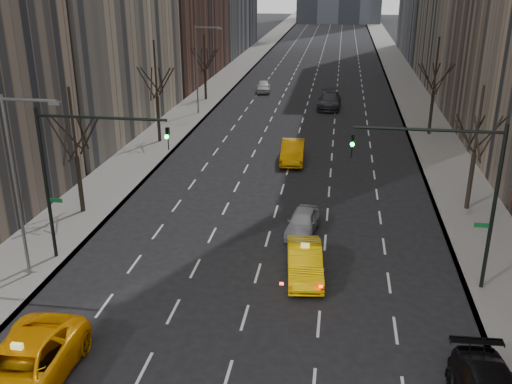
% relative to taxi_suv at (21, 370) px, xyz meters
% --- Properties ---
extents(sidewalk_left, '(4.50, 320.00, 0.15)m').
position_rel_taxi_suv_xyz_m(sidewalk_left, '(-5.09, 67.76, -0.82)').
color(sidewalk_left, slate).
rests_on(sidewalk_left, ground).
extents(sidewalk_right, '(4.50, 320.00, 0.15)m').
position_rel_taxi_suv_xyz_m(sidewalk_right, '(19.41, 67.76, -0.82)').
color(sidewalk_right, slate).
rests_on(sidewalk_right, ground).
extents(tree_lw_b, '(3.36, 3.50, 7.82)m').
position_rel_taxi_suv_xyz_m(tree_lw_b, '(-4.84, 15.76, 2.82)').
color(tree_lw_b, black).
rests_on(tree_lw_b, ground).
extents(tree_lw_c, '(3.36, 3.50, 8.74)m').
position_rel_taxi_suv_xyz_m(tree_lw_c, '(-4.84, 31.76, 3.14)').
color(tree_lw_c, black).
rests_on(tree_lw_c, ground).
extents(tree_lw_d, '(3.36, 3.50, 7.36)m').
position_rel_taxi_suv_xyz_m(tree_lw_d, '(-4.84, 49.76, 2.66)').
color(tree_lw_d, black).
rests_on(tree_lw_d, ground).
extents(tree_rw_b, '(3.36, 3.50, 7.82)m').
position_rel_taxi_suv_xyz_m(tree_rw_b, '(19.16, 19.76, 2.82)').
color(tree_rw_b, black).
rests_on(tree_rw_b, ground).
extents(tree_rw_c, '(3.36, 3.50, 8.74)m').
position_rel_taxi_suv_xyz_m(tree_rw_c, '(19.16, 37.76, 3.14)').
color(tree_rw_c, black).
rests_on(tree_rw_c, ground).
extents(traffic_mast_left, '(6.69, 0.39, 8.00)m').
position_rel_taxi_suv_xyz_m(traffic_mast_left, '(-1.95, 9.76, 4.59)').
color(traffic_mast_left, black).
rests_on(traffic_mast_left, ground).
extents(traffic_mast_right, '(6.69, 0.39, 8.00)m').
position_rel_taxi_suv_xyz_m(traffic_mast_right, '(16.27, 9.76, 4.59)').
color(traffic_mast_right, black).
rests_on(traffic_mast_right, ground).
extents(streetlight_near, '(2.83, 0.22, 9.00)m').
position_rel_taxi_suv_xyz_m(streetlight_near, '(-3.68, 7.76, 4.72)').
color(streetlight_near, slate).
rests_on(streetlight_near, ground).
extents(streetlight_far, '(2.83, 0.22, 9.00)m').
position_rel_taxi_suv_xyz_m(streetlight_far, '(-3.68, 42.76, 4.72)').
color(streetlight_far, slate).
rests_on(streetlight_far, ground).
extents(taxi_suv, '(3.15, 6.55, 1.80)m').
position_rel_taxi_suv_xyz_m(taxi_suv, '(0.00, 0.00, 0.00)').
color(taxi_suv, '#F09805').
rests_on(taxi_suv, ground).
extents(taxi_sedan, '(2.19, 4.95, 1.58)m').
position_rel_taxi_suv_xyz_m(taxi_sedan, '(9.50, 9.84, -0.11)').
color(taxi_sedan, '#FBC205').
rests_on(taxi_sedan, ground).
extents(silver_sedan_ahead, '(2.07, 4.19, 1.37)m').
position_rel_taxi_suv_xyz_m(silver_sedan_ahead, '(9.04, 14.90, -0.21)').
color(silver_sedan_ahead, '#9DA0A4').
rests_on(silver_sedan_ahead, ground).
extents(far_taxi, '(1.96, 5.14, 1.67)m').
position_rel_taxi_suv_xyz_m(far_taxi, '(7.32, 28.07, -0.06)').
color(far_taxi, orange).
rests_on(far_taxi, ground).
extents(far_suv_grey, '(2.65, 6.06, 1.73)m').
position_rel_taxi_suv_xyz_m(far_suv_grey, '(9.69, 47.79, -0.03)').
color(far_suv_grey, '#2F2F34').
rests_on(far_suv_grey, ground).
extents(far_car_white, '(2.07, 4.29, 1.41)m').
position_rel_taxi_suv_xyz_m(far_car_white, '(1.25, 55.51, -0.19)').
color(far_car_white, silver).
rests_on(far_car_white, ground).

